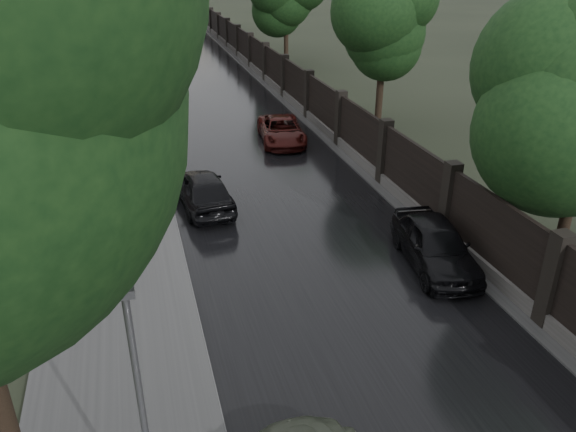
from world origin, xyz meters
The scene contains 8 objects.
fence_right centered at (4.60, 32.01, 1.01)m, with size 0.45×75.72×2.70m.
tree_left_far centered at (-8.00, 30.00, 5.24)m, with size 4.25×4.25×7.39m.
tree_right_b centered at (7.50, 22.00, 4.95)m, with size 4.08×4.08×7.01m.
tree_right_c centered at (7.50, 40.00, 4.95)m, with size 4.08×4.08×7.01m.
traffic_light centered at (-4.30, 24.99, 2.40)m, with size 0.16×0.32×4.00m.
hatchback_left centered at (-2.86, 14.64, 0.72)m, with size 1.71×4.24×1.45m, color black.
car_right_near centered at (3.33, 8.48, 0.73)m, with size 1.72×4.29×1.46m, color black.
car_right_far centered at (1.99, 21.26, 0.61)m, with size 2.04×4.42×1.23m, color black.
Camera 1 is at (-5.04, -4.63, 8.94)m, focal length 35.00 mm.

